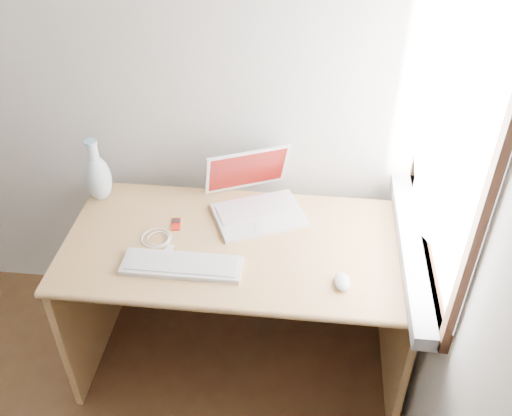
# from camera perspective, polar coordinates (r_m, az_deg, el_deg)

# --- Properties ---
(back_wall) EXTENTS (3.50, 0.04, 2.60)m
(back_wall) POSITION_cam_1_polar(r_m,az_deg,el_deg) (2.68, -23.25, 13.85)
(back_wall) COLOR silver
(back_wall) RESTS_ON floor
(window) EXTENTS (0.11, 0.99, 1.10)m
(window) POSITION_cam_1_polar(r_m,az_deg,el_deg) (2.01, 18.39, 6.68)
(window) COLOR white
(window) RESTS_ON right_wall
(desk) EXTENTS (1.40, 0.70, 0.74)m
(desk) POSITION_cam_1_polar(r_m,az_deg,el_deg) (2.50, -1.44, -5.87)
(desk) COLOR tan
(desk) RESTS_ON floor
(laptop) EXTENTS (0.44, 0.44, 0.25)m
(laptop) POSITION_cam_1_polar(r_m,az_deg,el_deg) (2.43, 0.44, 0.88)
(laptop) COLOR white
(laptop) RESTS_ON desk
(external_keyboard) EXTENTS (0.46, 0.14, 0.02)m
(external_keyboard) POSITION_cam_1_polar(r_m,az_deg,el_deg) (2.20, -7.44, -5.69)
(external_keyboard) COLOR white
(external_keyboard) RESTS_ON desk
(mouse) EXTENTS (0.06, 0.10, 0.03)m
(mouse) POSITION_cam_1_polar(r_m,az_deg,el_deg) (2.14, 8.62, -7.29)
(mouse) COLOR white
(mouse) RESTS_ON desk
(ipod) EXTENTS (0.05, 0.08, 0.01)m
(ipod) POSITION_cam_1_polar(r_m,az_deg,el_deg) (2.40, -7.99, -1.59)
(ipod) COLOR red
(ipod) RESTS_ON desk
(cable_coil) EXTENTS (0.15, 0.15, 0.01)m
(cable_coil) POSITION_cam_1_polar(r_m,az_deg,el_deg) (2.35, -9.94, -2.98)
(cable_coil) COLOR white
(cable_coil) RESTS_ON desk
(remote) EXTENTS (0.04, 0.07, 0.01)m
(remote) POSITION_cam_1_polar(r_m,az_deg,el_deg) (2.28, -8.83, -4.21)
(remote) COLOR white
(remote) RESTS_ON desk
(vase) EXTENTS (0.12, 0.12, 0.29)m
(vase) POSITION_cam_1_polar(r_m,az_deg,el_deg) (2.55, -15.56, 3.07)
(vase) COLOR white
(vase) RESTS_ON desk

